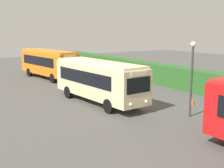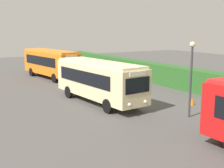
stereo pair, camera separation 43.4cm
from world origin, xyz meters
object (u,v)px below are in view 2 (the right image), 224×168
traffic_cone (192,101)px  lamppost (191,70)px  bus_orange (51,62)px  bus_cream (99,79)px  person_left (84,67)px

traffic_cone → lamppost: lamppost is taller
bus_orange → traffic_cone: size_ratio=16.23×
bus_cream → lamppost: bearing=21.6°
bus_cream → person_left: (-13.40, 5.02, -0.82)m
person_left → lamppost: size_ratio=0.39×
bus_orange → traffic_cone: bearing=7.6°
bus_orange → person_left: bus_orange is taller
traffic_cone → bus_orange: bearing=-163.7°
person_left → traffic_cone: (17.67, 0.72, -0.73)m
bus_cream → traffic_cone: size_ratio=15.77×
bus_orange → person_left: size_ratio=5.04×
bus_orange → traffic_cone: 18.28m
person_left → lamppost: lamppost is taller
person_left → traffic_cone: person_left is taller
bus_orange → person_left: bearing=83.8°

